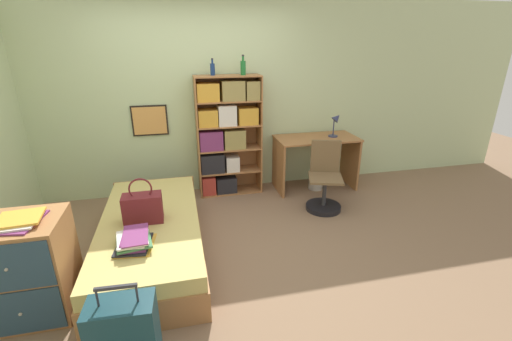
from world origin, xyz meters
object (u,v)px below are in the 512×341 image
at_px(bed, 152,236).
at_px(desk_lamp, 336,121).
at_px(bottle_green, 213,69).
at_px(desk, 316,153).
at_px(book_stack_on_bed, 134,241).
at_px(magazine_pile_on_dresser, 20,220).
at_px(waste_bin, 316,180).
at_px(suitcase, 125,340).
at_px(dresser, 29,268).
at_px(bottle_brown, 243,67).
at_px(desk_chair, 324,188).
at_px(bookcase, 225,134).
at_px(handbag, 143,208).

bearing_deg(bed, desk_lamp, 25.70).
bearing_deg(bottle_green, desk, -6.31).
bearing_deg(desk_lamp, book_stack_on_bed, -146.84).
xyz_separation_m(magazine_pile_on_dresser, waste_bin, (3.08, 1.79, -0.70)).
bearing_deg(bottle_green, magazine_pile_on_dresser, -129.68).
height_order(suitcase, desk, desk).
distance_m(dresser, bottle_green, 2.93).
relative_size(bed, bottle_green, 9.92).
bearing_deg(dresser, desk_lamp, 28.18).
xyz_separation_m(bottle_brown, desk_lamp, (1.30, -0.11, -0.74)).
xyz_separation_m(dresser, desk_lamp, (3.40, 1.82, 0.58)).
distance_m(suitcase, dresser, 1.11).
bearing_deg(bed, desk_chair, 15.08).
height_order(bed, waste_bin, bed).
distance_m(bookcase, bottle_brown, 0.91).
distance_m(desk_lamp, waste_bin, 0.89).
bearing_deg(bed, desk, 28.50).
bearing_deg(bottle_green, bed, -121.19).
relative_size(magazine_pile_on_dresser, desk_lamp, 1.13).
bearing_deg(desk, magazine_pile_on_dresser, -149.03).
height_order(bookcase, waste_bin, bookcase).
height_order(bookcase, bottle_green, bottle_green).
bearing_deg(desk_lamp, handbag, -153.47).
bearing_deg(suitcase, desk, 48.10).
bearing_deg(desk_lamp, bottle_brown, 175.07).
xyz_separation_m(bottle_brown, desk_chair, (0.90, -0.76, -1.45)).
bearing_deg(bottle_green, dresser, -130.70).
bearing_deg(bed, bottle_green, 58.81).
distance_m(suitcase, bookcase, 2.98).
relative_size(book_stack_on_bed, waste_bin, 1.35).
distance_m(bottle_green, waste_bin, 2.13).
xyz_separation_m(suitcase, bottle_green, (0.92, 2.76, 1.42)).
bearing_deg(desk_lamp, bottle_green, 174.45).
relative_size(suitcase, dresser, 0.88).
bearing_deg(bed, bookcase, 54.57).
xyz_separation_m(handbag, desk, (2.29, 1.29, -0.04)).
bearing_deg(book_stack_on_bed, bookcase, 60.25).
bearing_deg(waste_bin, suitcase, -132.58).
height_order(dresser, desk_lamp, desk_lamp).
bearing_deg(bottle_green, handbag, -121.26).
distance_m(book_stack_on_bed, bookcase, 2.17).
relative_size(bookcase, desk_lamp, 4.71).
bearing_deg(bookcase, desk, -5.81).
relative_size(magazine_pile_on_dresser, waste_bin, 1.39).
relative_size(magazine_pile_on_dresser, bookcase, 0.24).
bearing_deg(desk_lamp, desk_chair, -122.30).
bearing_deg(bookcase, desk_chair, -34.15).
bearing_deg(desk_lamp, suitcase, -135.15).
relative_size(handbag, bottle_green, 2.15).
xyz_separation_m(bed, bottle_brown, (1.22, 1.33, 1.52)).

